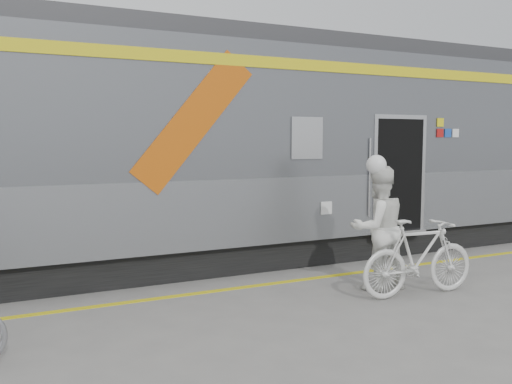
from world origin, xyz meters
TOP-DOWN VIEW (x-y plane):
  - ground at (0.00, 0.00)m, footprint 90.00×90.00m
  - train at (1.90, 4.19)m, footprint 24.00×3.17m
  - safety_strip at (0.00, 2.15)m, footprint 24.00×0.12m
  - woman at (2.46, 1.24)m, footprint 0.94×0.76m
  - bicycle_right at (2.76, 0.69)m, footprint 1.89×0.66m
  - helmet_woman at (2.46, 1.24)m, footprint 0.29×0.29m

SIDE VIEW (x-z plane):
  - ground at x=0.00m, z-range 0.00..0.00m
  - safety_strip at x=0.00m, z-range 0.00..0.01m
  - bicycle_right at x=2.76m, z-range 0.00..1.11m
  - woman at x=2.46m, z-range 0.00..1.84m
  - helmet_woman at x=2.46m, z-range 1.84..2.13m
  - train at x=1.90m, z-range 0.00..4.10m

